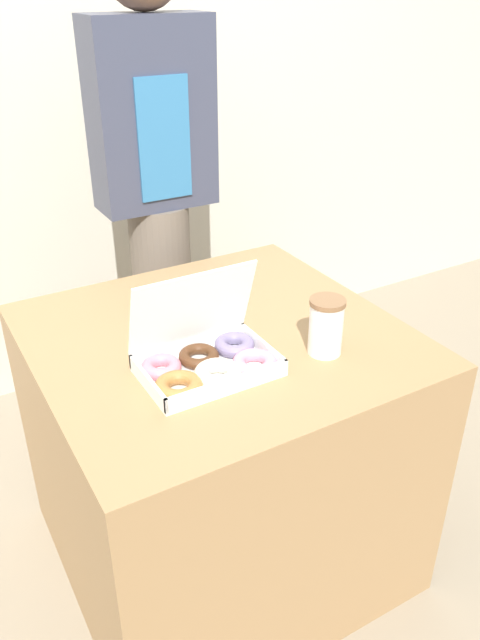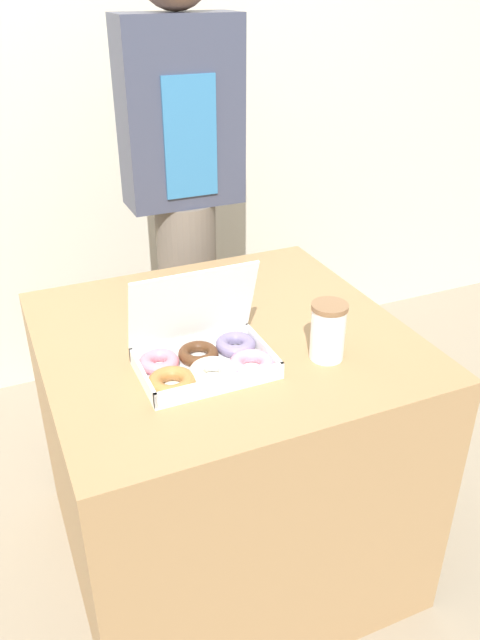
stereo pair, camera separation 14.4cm
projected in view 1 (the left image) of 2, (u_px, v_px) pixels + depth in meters
name	position (u px, v px, depth m)	size (l,w,h in m)	color
ground_plane	(222.00, 546.00, 1.97)	(14.00, 14.00, 0.00)	gray
wall_back	(57.00, 64.00, 2.26)	(10.00, 0.05, 2.60)	beige
table	(220.00, 451.00, 1.78)	(0.91, 0.89, 0.78)	#99754C
donut_box	(207.00, 360.00, 1.42)	(0.33, 0.23, 0.24)	white
coffee_cup	(326.00, 326.00, 1.48)	(0.09, 0.09, 0.14)	white
person_customer	(156.00, 180.00, 2.06)	(0.38, 0.24, 1.73)	#665B51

